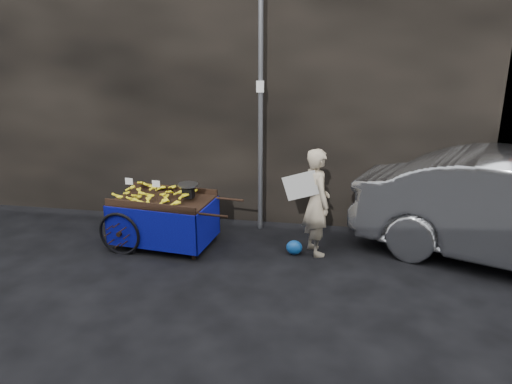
# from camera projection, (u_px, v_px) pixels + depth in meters

# --- Properties ---
(ground) EXTENTS (80.00, 80.00, 0.00)m
(ground) POSITION_uv_depth(u_px,v_px,m) (226.00, 259.00, 7.42)
(ground) COLOR black
(ground) RESTS_ON ground
(building_wall) EXTENTS (13.50, 2.00, 5.00)m
(building_wall) POSITION_uv_depth(u_px,v_px,m) (277.00, 73.00, 9.01)
(building_wall) COLOR black
(building_wall) RESTS_ON ground
(street_pole) EXTENTS (0.12, 0.10, 4.00)m
(street_pole) POSITION_uv_depth(u_px,v_px,m) (261.00, 111.00, 7.96)
(street_pole) COLOR slate
(street_pole) RESTS_ON ground
(banana_cart) EXTENTS (2.13, 1.17, 1.11)m
(banana_cart) POSITION_uv_depth(u_px,v_px,m) (160.00, 204.00, 7.72)
(banana_cart) COLOR black
(banana_cart) RESTS_ON ground
(vendor) EXTENTS (0.82, 0.70, 1.63)m
(vendor) POSITION_uv_depth(u_px,v_px,m) (317.00, 202.00, 7.39)
(vendor) COLOR tan
(vendor) RESTS_ON ground
(plastic_bag) EXTENTS (0.24, 0.20, 0.22)m
(plastic_bag) POSITION_uv_depth(u_px,v_px,m) (294.00, 247.00, 7.54)
(plastic_bag) COLOR blue
(plastic_bag) RESTS_ON ground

